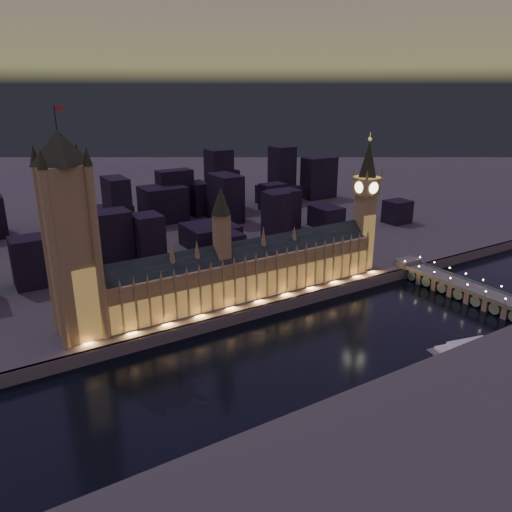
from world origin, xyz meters
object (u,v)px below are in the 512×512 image
palace_of_westminster (248,270)px  victoria_tower (69,229)px  westminster_bridge (457,287)px  river_boat (468,346)px  elizabeth_tower (366,195)px

palace_of_westminster → victoria_tower: victoria_tower is taller
westminster_bridge → river_boat: size_ratio=2.21×
palace_of_westminster → westminster_bridge: 155.68m
river_boat → victoria_tower: bearing=148.0°
victoria_tower → palace_of_westminster: bearing=-0.1°
victoria_tower → westminster_bridge: 268.83m
elizabeth_tower → river_boat: size_ratio=2.07×
river_boat → elizabeth_tower: bearing=77.9°
victoria_tower → westminster_bridge: size_ratio=1.14×
victoria_tower → westminster_bridge: victoria_tower is taller
victoria_tower → river_boat: size_ratio=2.53×
westminster_bridge → victoria_tower: bearing=165.5°
palace_of_westminster → elizabeth_tower: elizabeth_tower is taller
river_boat → westminster_bridge: bearing=42.3°
westminster_bridge → river_boat: (-60.00, -54.55, -4.43)m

